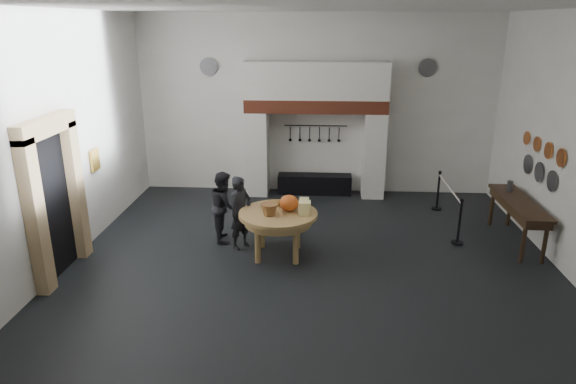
# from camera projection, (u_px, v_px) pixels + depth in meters

# --- Properties ---
(floor) EXTENTS (9.00, 8.00, 0.02)m
(floor) POSITION_uv_depth(u_px,v_px,m) (311.00, 254.00, 9.92)
(floor) COLOR black
(floor) RESTS_ON ground
(ceiling) EXTENTS (9.00, 8.00, 0.02)m
(ceiling) POSITION_uv_depth(u_px,v_px,m) (315.00, 7.00, 8.49)
(ceiling) COLOR silver
(ceiling) RESTS_ON wall_back
(wall_back) EXTENTS (9.00, 0.02, 4.50)m
(wall_back) POSITION_uv_depth(u_px,v_px,m) (316.00, 106.00, 12.99)
(wall_back) COLOR white
(wall_back) RESTS_ON floor
(wall_front) EXTENTS (9.00, 0.02, 4.50)m
(wall_front) POSITION_uv_depth(u_px,v_px,m) (307.00, 224.00, 5.42)
(wall_front) COLOR white
(wall_front) RESTS_ON floor
(wall_left) EXTENTS (0.02, 8.00, 4.50)m
(wall_left) POSITION_uv_depth(u_px,v_px,m) (70.00, 137.00, 9.48)
(wall_left) COLOR white
(wall_left) RESTS_ON floor
(wall_right) EXTENTS (0.02, 8.00, 4.50)m
(wall_right) POSITION_uv_depth(u_px,v_px,m) (572.00, 144.00, 8.93)
(wall_right) COLOR white
(wall_right) RESTS_ON floor
(chimney_pier_left) EXTENTS (0.55, 0.70, 2.15)m
(chimney_pier_left) POSITION_uv_depth(u_px,v_px,m) (257.00, 153.00, 13.12)
(chimney_pier_left) COLOR silver
(chimney_pier_left) RESTS_ON floor
(chimney_pier_right) EXTENTS (0.55, 0.70, 2.15)m
(chimney_pier_right) POSITION_uv_depth(u_px,v_px,m) (373.00, 155.00, 12.94)
(chimney_pier_right) COLOR silver
(chimney_pier_right) RESTS_ON floor
(hearth_brick_band) EXTENTS (3.50, 0.72, 0.32)m
(hearth_brick_band) POSITION_uv_depth(u_px,v_px,m) (316.00, 105.00, 12.64)
(hearth_brick_band) COLOR #9E442B
(hearth_brick_band) RESTS_ON chimney_pier_left
(chimney_hood) EXTENTS (3.50, 0.70, 0.90)m
(chimney_hood) POSITION_uv_depth(u_px,v_px,m) (316.00, 80.00, 12.45)
(chimney_hood) COLOR silver
(chimney_hood) RESTS_ON hearth_brick_band
(iron_range) EXTENTS (1.90, 0.45, 0.50)m
(iron_range) POSITION_uv_depth(u_px,v_px,m) (315.00, 184.00, 13.36)
(iron_range) COLOR black
(iron_range) RESTS_ON floor
(utensil_rail) EXTENTS (1.60, 0.02, 0.02)m
(utensil_rail) POSITION_uv_depth(u_px,v_px,m) (316.00, 126.00, 13.07)
(utensil_rail) COLOR black
(utensil_rail) RESTS_ON wall_back
(door_recess) EXTENTS (0.04, 1.10, 2.50)m
(door_recess) POSITION_uv_depth(u_px,v_px,m) (52.00, 206.00, 8.85)
(door_recess) COLOR black
(door_recess) RESTS_ON floor
(door_jamb_near) EXTENTS (0.22, 0.30, 2.60)m
(door_jamb_near) POSITION_uv_depth(u_px,v_px,m) (36.00, 219.00, 8.16)
(door_jamb_near) COLOR tan
(door_jamb_near) RESTS_ON floor
(door_jamb_far) EXTENTS (0.22, 0.30, 2.60)m
(door_jamb_far) POSITION_uv_depth(u_px,v_px,m) (76.00, 191.00, 9.49)
(door_jamb_far) COLOR tan
(door_jamb_far) RESTS_ON floor
(door_lintel) EXTENTS (0.22, 1.70, 0.30)m
(door_lintel) POSITION_uv_depth(u_px,v_px,m) (45.00, 126.00, 8.40)
(door_lintel) COLOR tan
(door_lintel) RESTS_ON door_jamb_near
(wall_plaque) EXTENTS (0.05, 0.34, 0.44)m
(wall_plaque) POSITION_uv_depth(u_px,v_px,m) (95.00, 160.00, 10.44)
(wall_plaque) COLOR gold
(wall_plaque) RESTS_ON wall_left
(work_table) EXTENTS (1.77, 1.77, 0.07)m
(work_table) POSITION_uv_depth(u_px,v_px,m) (278.00, 214.00, 9.64)
(work_table) COLOR tan
(work_table) RESTS_ON floor
(pumpkin) EXTENTS (0.36, 0.36, 0.31)m
(pumpkin) POSITION_uv_depth(u_px,v_px,m) (289.00, 203.00, 9.66)
(pumpkin) COLOR #DC5D1F
(pumpkin) RESTS_ON work_table
(cheese_block_big) EXTENTS (0.22, 0.22, 0.24)m
(cheese_block_big) POSITION_uv_depth(u_px,v_px,m) (305.00, 208.00, 9.51)
(cheese_block_big) COLOR #F0E28F
(cheese_block_big) RESTS_ON work_table
(cheese_block_small) EXTENTS (0.18, 0.18, 0.20)m
(cheese_block_small) POSITION_uv_depth(u_px,v_px,m) (304.00, 203.00, 9.80)
(cheese_block_small) COLOR #DDD884
(cheese_block_small) RESTS_ON work_table
(wicker_basket) EXTENTS (0.38, 0.38, 0.22)m
(wicker_basket) POSITION_uv_depth(u_px,v_px,m) (269.00, 209.00, 9.46)
(wicker_basket) COLOR #9F703A
(wicker_basket) RESTS_ON work_table
(bread_loaf) EXTENTS (0.31, 0.18, 0.13)m
(bread_loaf) POSITION_uv_depth(u_px,v_px,m) (274.00, 203.00, 9.94)
(bread_loaf) COLOR olive
(bread_loaf) RESTS_ON work_table
(visitor_near) EXTENTS (0.60, 0.64, 1.46)m
(visitor_near) POSITION_uv_depth(u_px,v_px,m) (241.00, 213.00, 10.01)
(visitor_near) COLOR black
(visitor_near) RESTS_ON floor
(visitor_far) EXTENTS (0.69, 0.80, 1.44)m
(visitor_far) POSITION_uv_depth(u_px,v_px,m) (224.00, 206.00, 10.41)
(visitor_far) COLOR black
(visitor_far) RESTS_ON floor
(side_table) EXTENTS (0.55, 2.20, 0.06)m
(side_table) POSITION_uv_depth(u_px,v_px,m) (519.00, 202.00, 10.18)
(side_table) COLOR #332212
(side_table) RESTS_ON floor
(pewter_jug) EXTENTS (0.12, 0.12, 0.22)m
(pewter_jug) POSITION_uv_depth(u_px,v_px,m) (510.00, 186.00, 10.71)
(pewter_jug) COLOR #504F54
(pewter_jug) RESTS_ON side_table
(copper_pan_a) EXTENTS (0.03, 0.34, 0.34)m
(copper_pan_a) POSITION_uv_depth(u_px,v_px,m) (561.00, 158.00, 9.22)
(copper_pan_a) COLOR #C6662D
(copper_pan_a) RESTS_ON wall_right
(copper_pan_b) EXTENTS (0.03, 0.32, 0.32)m
(copper_pan_b) POSITION_uv_depth(u_px,v_px,m) (548.00, 151.00, 9.74)
(copper_pan_b) COLOR #C6662D
(copper_pan_b) RESTS_ON wall_right
(copper_pan_c) EXTENTS (0.03, 0.30, 0.30)m
(copper_pan_c) POSITION_uv_depth(u_px,v_px,m) (537.00, 144.00, 10.26)
(copper_pan_c) COLOR #C6662D
(copper_pan_c) RESTS_ON wall_right
(copper_pan_d) EXTENTS (0.03, 0.28, 0.28)m
(copper_pan_d) POSITION_uv_depth(u_px,v_px,m) (527.00, 138.00, 10.78)
(copper_pan_d) COLOR #C6662D
(copper_pan_d) RESTS_ON wall_right
(pewter_plate_left) EXTENTS (0.03, 0.40, 0.40)m
(pewter_plate_left) POSITION_uv_depth(u_px,v_px,m) (552.00, 181.00, 9.57)
(pewter_plate_left) COLOR #4C4C51
(pewter_plate_left) RESTS_ON wall_right
(pewter_plate_mid) EXTENTS (0.03, 0.40, 0.40)m
(pewter_plate_mid) POSITION_uv_depth(u_px,v_px,m) (539.00, 172.00, 10.13)
(pewter_plate_mid) COLOR #4C4C51
(pewter_plate_mid) RESTS_ON wall_right
(pewter_plate_right) EXTENTS (0.03, 0.40, 0.40)m
(pewter_plate_right) POSITION_uv_depth(u_px,v_px,m) (528.00, 164.00, 10.70)
(pewter_plate_right) COLOR #4C4C51
(pewter_plate_right) RESTS_ON wall_right
(pewter_plate_back_left) EXTENTS (0.44, 0.03, 0.44)m
(pewter_plate_back_left) POSITION_uv_depth(u_px,v_px,m) (209.00, 67.00, 12.81)
(pewter_plate_back_left) COLOR #4C4C51
(pewter_plate_back_left) RESTS_ON wall_back
(pewter_plate_back_right) EXTENTS (0.44, 0.03, 0.44)m
(pewter_plate_back_right) POSITION_uv_depth(u_px,v_px,m) (428.00, 68.00, 12.49)
(pewter_plate_back_right) COLOR #4C4C51
(pewter_plate_back_right) RESTS_ON wall_back
(barrier_post_near) EXTENTS (0.05, 0.05, 0.90)m
(barrier_post_near) POSITION_uv_depth(u_px,v_px,m) (459.00, 223.00, 10.27)
(barrier_post_near) COLOR black
(barrier_post_near) RESTS_ON floor
(barrier_post_far) EXTENTS (0.05, 0.05, 0.90)m
(barrier_post_far) POSITION_uv_depth(u_px,v_px,m) (438.00, 191.00, 12.16)
(barrier_post_far) COLOR black
(barrier_post_far) RESTS_ON floor
(barrier_rope) EXTENTS (0.04, 2.00, 0.04)m
(barrier_rope) POSITION_uv_depth(u_px,v_px,m) (450.00, 188.00, 11.09)
(barrier_rope) COLOR silver
(barrier_rope) RESTS_ON barrier_post_near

